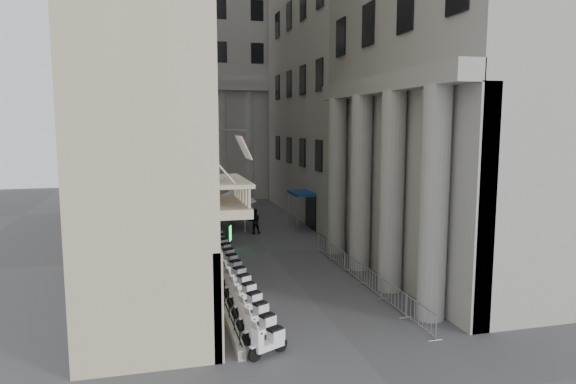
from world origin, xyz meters
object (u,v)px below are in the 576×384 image
object	(u,v)px
security_tent	(226,195)
street_lamp	(220,171)
scooter_0	(269,356)
pedestrian_b	(254,221)
info_kiosk	(228,236)
pedestrian_a	(233,212)

from	to	relation	value
security_tent	street_lamp	distance (m)	2.65
scooter_0	security_tent	distance (m)	24.21
scooter_0	pedestrian_b	world-z (taller)	pedestrian_b
street_lamp	info_kiosk	xyz separation A→B (m)	(-0.28, -6.09, -3.81)
scooter_0	pedestrian_a	bearing A→B (deg)	-32.24
security_tent	pedestrian_a	xyz separation A→B (m)	(0.91, 2.25, -1.85)
pedestrian_b	street_lamp	bearing A→B (deg)	-33.37
pedestrian_b	info_kiosk	bearing A→B (deg)	60.49
street_lamp	pedestrian_b	bearing A→B (deg)	-18.19
info_kiosk	pedestrian_a	size ratio (longest dim) A/B	1.13
security_tent	street_lamp	bearing A→B (deg)	-110.46
info_kiosk	pedestrian_b	bearing A→B (deg)	78.51
pedestrian_b	security_tent	bearing A→B (deg)	-59.75
scooter_0	info_kiosk	size ratio (longest dim) A/B	0.83
security_tent	pedestrian_a	world-z (taller)	security_tent
pedestrian_a	info_kiosk	bearing A→B (deg)	97.53
scooter_0	security_tent	bearing A→B (deg)	-30.61
street_lamp	pedestrian_a	world-z (taller)	street_lamp
pedestrian_a	street_lamp	bearing A→B (deg)	86.31
scooter_0	street_lamp	bearing A→B (deg)	-29.42
scooter_0	info_kiosk	distance (m)	16.41
security_tent	info_kiosk	bearing A→B (deg)	-96.44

